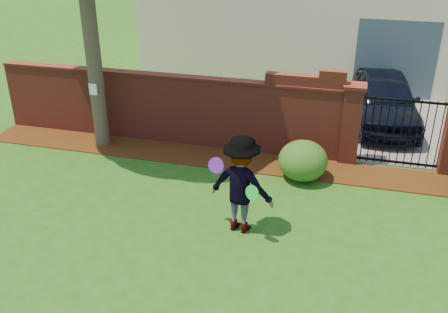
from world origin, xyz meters
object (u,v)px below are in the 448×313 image
(man, at_px, (240,185))
(frisbee_purple, at_px, (216,165))
(car, at_px, (386,102))
(frisbee_green, at_px, (252,193))

(man, distance_m, frisbee_purple, 0.58)
(car, relative_size, man, 2.21)
(car, bearing_deg, frisbee_green, -116.94)
(man, xyz_separation_m, frisbee_purple, (-0.41, -0.10, 0.39))
(man, xyz_separation_m, frisbee_green, (0.28, -0.29, 0.05))
(car, xyz_separation_m, man, (-2.62, -5.84, 0.23))
(car, height_order, frisbee_green, car)
(frisbee_purple, bearing_deg, man, 13.49)
(man, bearing_deg, frisbee_green, 143.97)
(man, relative_size, frisbee_purple, 6.46)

